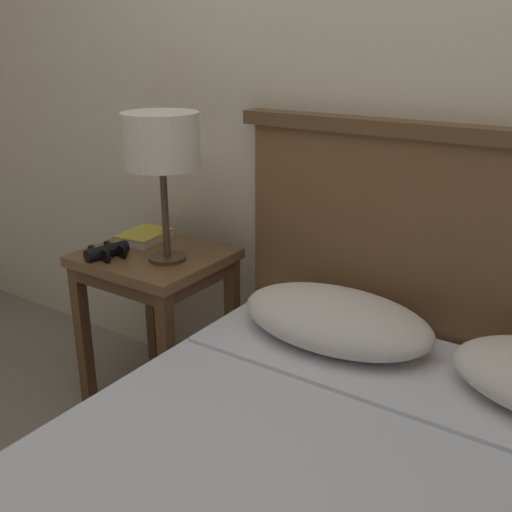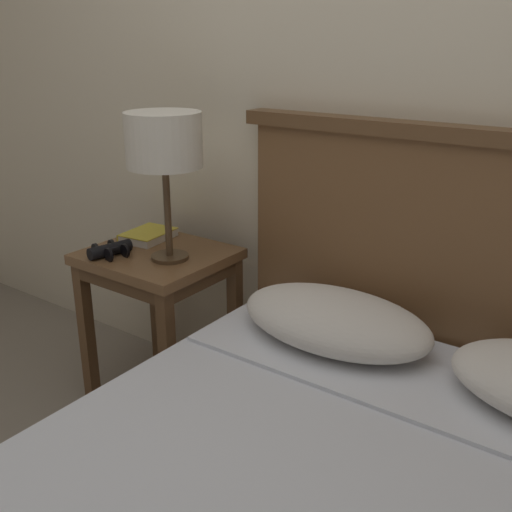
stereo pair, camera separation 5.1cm
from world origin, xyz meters
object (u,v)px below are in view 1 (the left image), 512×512
Objects in this scene: book_on_nightstand at (144,236)px; binoculars_pair at (107,251)px; nightstand at (156,278)px; table_lamp at (161,144)px.

binoculars_pair reaches higher than book_on_nightstand.
nightstand is at bearing -32.49° from book_on_nightstand.
book_on_nightstand reaches higher than nightstand.
nightstand is at bearing 163.17° from table_lamp.
table_lamp is 0.46m from book_on_nightstand.
nightstand is 0.19m from book_on_nightstand.
table_lamp reaches higher than book_on_nightstand.
table_lamp is 3.06× the size of binoculars_pair.
nightstand is 0.20m from binoculars_pair.
table_lamp is at bearing -26.59° from book_on_nightstand.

